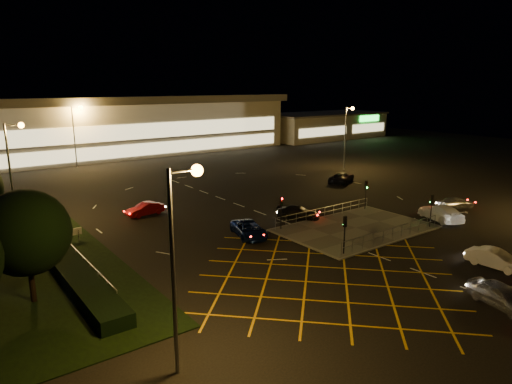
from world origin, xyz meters
TOP-DOWN VIEW (x-y plane):
  - ground at (0.00, 0.00)m, footprint 180.00×180.00m
  - pedestrian_island at (2.00, -2.00)m, footprint 14.00×9.00m
  - hedge at (-23.00, 6.00)m, footprint 2.00×26.00m
  - supermarket at (0.00, 61.95)m, footprint 72.00×26.50m
  - retail_unit_a at (46.00, 53.97)m, footprint 18.80×14.80m
  - retail_unit_b at (62.00, 53.96)m, footprint 14.80×14.80m
  - streetlight_sw at (-21.56, -12.00)m, footprint 1.78×0.56m
  - streetlight_nw at (-23.56, 18.00)m, footprint 1.78×0.56m
  - streetlight_ne at (24.44, 20.00)m, footprint 1.78×0.56m
  - streetlight_far_left at (-9.56, 48.00)m, footprint 1.78×0.56m
  - streetlight_far_right at (30.44, 50.00)m, footprint 1.78×0.56m
  - signal_sw at (-4.00, -5.99)m, footprint 0.28×0.30m
  - signal_se at (8.00, -5.99)m, footprint 0.28×0.30m
  - signal_nw at (-4.00, 1.99)m, footprint 0.28×0.30m
  - signal_ne at (8.00, 1.99)m, footprint 0.28×0.30m
  - tree_e at (-26.00, 0.00)m, footprint 5.40×5.40m
  - car_near_silver at (-2.68, -17.94)m, footprint 2.73×4.65m
  - car_queue_white at (3.22, -14.66)m, footprint 1.63×4.29m
  - car_left_blue at (-7.50, 2.33)m, footprint 3.54×5.42m
  - car_far_dkgrey at (-0.10, 3.91)m, footprint 4.04×4.65m
  - car_right_silver at (16.56, -3.64)m, footprint 4.36×2.89m
  - car_circ_red at (-12.30, 14.45)m, footprint 4.18×1.87m
  - car_east_grey at (16.54, 13.52)m, footprint 5.89×4.56m
  - car_approach_white at (11.18, -5.12)m, footprint 3.98×5.88m

SIDE VIEW (x-z plane):
  - ground at x=0.00m, z-range 0.00..0.00m
  - pedestrian_island at x=2.00m, z-range 0.00..0.12m
  - hedge at x=-23.00m, z-range 0.00..1.00m
  - car_far_dkgrey at x=-0.10m, z-range 0.00..1.29m
  - car_circ_red at x=-12.30m, z-range 0.00..1.33m
  - car_right_silver at x=16.56m, z-range 0.00..1.38m
  - car_left_blue at x=-7.50m, z-range 0.00..1.39m
  - car_queue_white at x=3.22m, z-range 0.00..1.40m
  - car_near_silver at x=-2.68m, z-range 0.00..1.49m
  - car_east_grey at x=16.54m, z-range 0.00..1.49m
  - car_approach_white at x=11.18m, z-range 0.00..1.58m
  - signal_sw at x=-4.00m, z-range 0.79..3.94m
  - signal_se at x=8.00m, z-range 0.79..3.94m
  - signal_nw at x=-4.00m, z-range 0.79..3.94m
  - signal_ne at x=8.00m, z-range 0.79..3.94m
  - retail_unit_a at x=46.00m, z-range 0.04..6.39m
  - retail_unit_b at x=62.00m, z-range 0.05..6.40m
  - tree_e at x=-26.00m, z-range 0.97..8.32m
  - supermarket at x=0.00m, z-range 0.06..10.56m
  - streetlight_sw at x=-21.56m, z-range 1.55..11.58m
  - streetlight_nw at x=-23.56m, z-range 1.55..11.58m
  - streetlight_ne at x=24.44m, z-range 1.55..11.58m
  - streetlight_far_left at x=-9.56m, z-range 1.55..11.58m
  - streetlight_far_right at x=30.44m, z-range 1.55..11.58m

